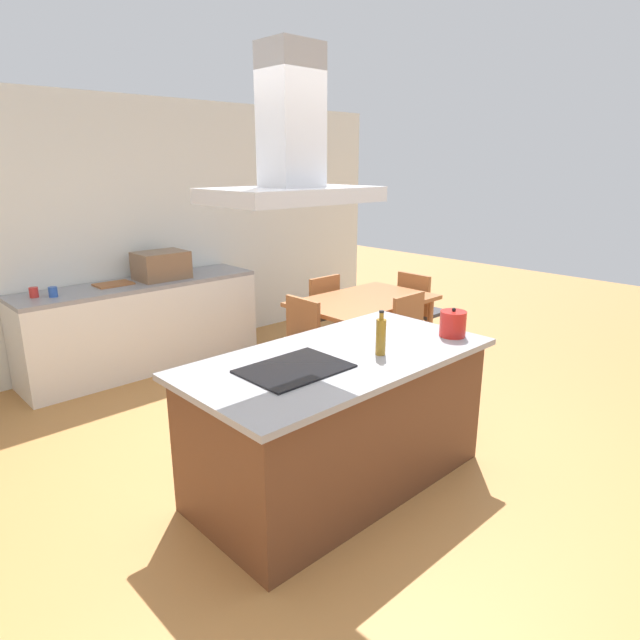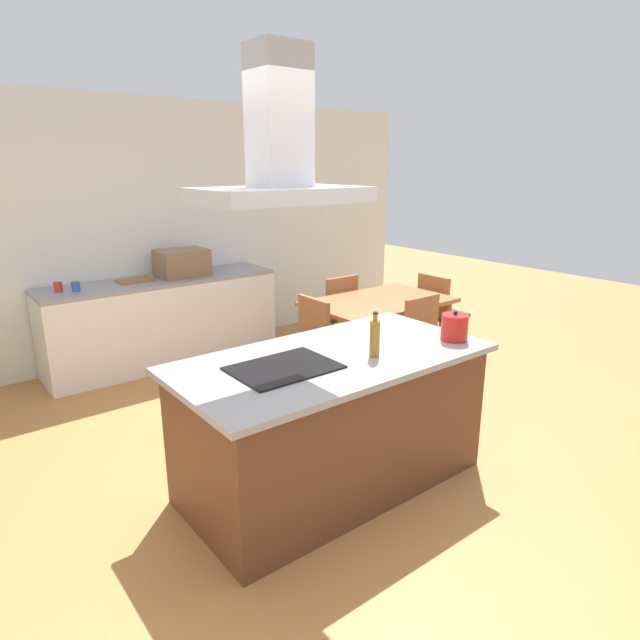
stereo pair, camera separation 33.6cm
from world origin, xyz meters
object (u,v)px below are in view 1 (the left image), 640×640
object	(u,v)px
countertop_microwave	(161,265)
coffee_mug_red	(34,292)
tea_kettle	(453,324)
chair_at_right_end	(418,306)
chair_facing_back_wall	(318,310)
olive_oil_bottle	(381,336)
cooktop	(295,369)
range_hood	(292,153)
coffee_mug_blue	(53,292)
chair_facing_island	(417,337)
chair_at_left_end	(294,342)
dining_table	(363,307)
cutting_board	(113,284)

from	to	relation	value
countertop_microwave	coffee_mug_red	xyz separation A→B (m)	(-1.22, 0.04, -0.09)
tea_kettle	coffee_mug_red	world-z (taller)	tea_kettle
chair_at_right_end	chair_facing_back_wall	size ratio (longest dim) A/B	1.00
tea_kettle	olive_oil_bottle	size ratio (longest dim) A/B	0.81
cooktop	range_hood	world-z (taller)	range_hood
coffee_mug_blue	range_hood	world-z (taller)	range_hood
chair_facing_island	coffee_mug_blue	bearing A→B (deg)	137.53
olive_oil_bottle	coffee_mug_blue	distance (m)	3.15
coffee_mug_red	coffee_mug_blue	distance (m)	0.16
coffee_mug_red	chair_facing_back_wall	xyz separation A→B (m)	(2.54, -0.98, -0.44)
coffee_mug_red	countertop_microwave	bearing A→B (deg)	-1.87
chair_at_right_end	range_hood	bearing A→B (deg)	-156.36
coffee_mug_red	chair_at_right_end	size ratio (longest dim) A/B	0.10
chair_at_left_end	range_hood	distance (m)	2.32
olive_oil_bottle	chair_facing_island	distance (m)	1.72
coffee_mug_blue	chair_at_left_end	world-z (taller)	coffee_mug_blue
olive_oil_bottle	chair_facing_back_wall	distance (m)	2.61
range_hood	dining_table	bearing A→B (deg)	32.51
tea_kettle	chair_at_right_end	size ratio (longest dim) A/B	0.26
coffee_mug_red	cooktop	bearing A→B (deg)	-79.57
tea_kettle	cooktop	bearing A→B (deg)	167.60
olive_oil_bottle	chair_facing_back_wall	bearing A→B (deg)	55.66
countertop_microwave	chair_facing_back_wall	world-z (taller)	countertop_microwave
olive_oil_bottle	coffee_mug_red	bearing A→B (deg)	109.57
chair_at_right_end	range_hood	world-z (taller)	range_hood
cutting_board	chair_at_left_end	size ratio (longest dim) A/B	0.38
range_hood	chair_facing_island	bearing A→B (deg)	17.00
coffee_mug_red	chair_at_right_end	distance (m)	3.85
countertop_microwave	dining_table	world-z (taller)	countertop_microwave
chair_at_right_end	coffee_mug_blue	bearing A→B (deg)	155.12
dining_table	chair_at_left_end	bearing A→B (deg)	180.00
cutting_board	chair_at_right_end	xyz separation A→B (m)	(2.73, -1.65, -0.40)
dining_table	chair_at_right_end	size ratio (longest dim) A/B	1.57
cooktop	range_hood	size ratio (longest dim) A/B	0.67
chair_at_left_end	coffee_mug_red	bearing A→B (deg)	134.76
chair_at_left_end	chair_facing_back_wall	bearing A→B (deg)	36.01
cutting_board	dining_table	world-z (taller)	cutting_board
cutting_board	chair_facing_back_wall	world-z (taller)	cutting_board
chair_at_left_end	chair_facing_back_wall	world-z (taller)	same
tea_kettle	chair_at_right_end	xyz separation A→B (m)	(1.71, 1.54, -0.48)
dining_table	chair_at_left_end	distance (m)	0.93
cooktop	tea_kettle	size ratio (longest dim) A/B	2.60
dining_table	range_hood	bearing A→B (deg)	-147.49
coffee_mug_red	range_hood	distance (m)	3.19
chair_at_left_end	chair_facing_island	bearing A→B (deg)	-36.01
chair_at_left_end	chair_at_right_end	distance (m)	1.83
dining_table	coffee_mug_red	bearing A→B (deg)	147.16
cutting_board	range_hood	distance (m)	3.17
olive_oil_bottle	range_hood	size ratio (longest dim) A/B	0.32
olive_oil_bottle	countertop_microwave	size ratio (longest dim) A/B	0.57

